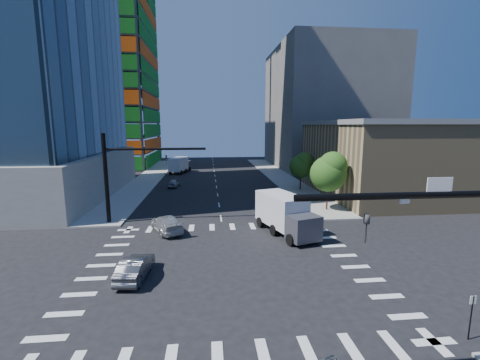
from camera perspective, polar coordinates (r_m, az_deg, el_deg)
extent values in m
plane|color=black|center=(23.59, -2.19, -15.08)|extent=(160.00, 160.00, 0.00)
cube|color=silver|center=(23.59, -2.19, -15.07)|extent=(20.00, 20.00, 0.01)
cube|color=#9B9893|center=(63.67, 6.87, 0.73)|extent=(5.00, 60.00, 0.15)
cube|color=#9B9893|center=(63.18, -15.85, 0.36)|extent=(5.00, 60.00, 0.15)
cube|color=#167B1E|center=(85.76, -15.62, 19.13)|extent=(0.12, 24.00, 49.00)
cube|color=#EA510D|center=(76.91, -27.20, 19.60)|extent=(24.00, 0.12, 49.00)
cube|color=tan|center=(50.95, 25.42, 3.23)|extent=(20.00, 22.00, 10.00)
cube|color=slate|center=(50.72, 25.85, 9.19)|extent=(20.50, 22.50, 0.60)
cube|color=#5F5B56|center=(81.56, 14.95, 12.23)|extent=(24.00, 30.00, 28.00)
cylinder|color=black|center=(12.78, 31.83, -2.26)|extent=(10.00, 0.24, 0.24)
imported|color=black|center=(11.71, 21.48, -8.00)|extent=(0.16, 0.20, 1.00)
cube|color=white|center=(12.72, 31.96, -0.72)|extent=(0.90, 0.04, 0.50)
cylinder|color=black|center=(34.85, -22.70, 0.28)|extent=(0.40, 0.40, 9.00)
cylinder|color=black|center=(33.39, -14.77, 5.35)|extent=(10.00, 0.24, 0.24)
imported|color=black|center=(33.35, -12.99, 3.52)|extent=(0.16, 0.20, 1.00)
cylinder|color=#382316|center=(38.93, 15.20, -3.43)|extent=(0.20, 0.20, 2.27)
sphere|color=#205115|center=(38.37, 15.40, 1.07)|extent=(4.16, 4.16, 4.16)
sphere|color=#3D6A23|center=(38.11, 16.19, 2.46)|extent=(3.25, 3.25, 3.25)
cylinder|color=#382316|center=(50.20, 10.68, -0.57)|extent=(0.20, 0.20, 1.92)
sphere|color=#205115|center=(49.82, 10.77, 2.39)|extent=(3.52, 3.52, 3.52)
sphere|color=#3D6A23|center=(49.55, 11.34, 3.30)|extent=(2.75, 2.75, 2.75)
cylinder|color=black|center=(19.32, 35.79, -19.27)|extent=(0.06, 0.06, 2.20)
cube|color=silver|center=(18.93, 36.07, -16.86)|extent=(0.30, 0.03, 0.40)
imported|color=black|center=(38.37, 8.02, -4.27)|extent=(3.81, 5.53, 1.40)
imported|color=#B7B7B7|center=(31.23, -12.94, -7.57)|extent=(4.03, 5.61, 1.51)
imported|color=#929499|center=(53.18, -11.63, -0.54)|extent=(2.00, 3.94, 1.29)
imported|color=#55555B|center=(22.80, -18.13, -14.53)|extent=(1.92, 4.45, 1.43)
cube|color=silver|center=(29.60, 8.43, -5.67)|extent=(4.25, 6.08, 2.87)
cube|color=#46454D|center=(29.79, 8.40, -7.01)|extent=(3.04, 2.69, 2.10)
cube|color=white|center=(68.96, -10.57, 2.90)|extent=(3.86, 5.68, 2.70)
cube|color=#46454D|center=(69.04, -10.55, 2.35)|extent=(2.82, 2.47, 1.97)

